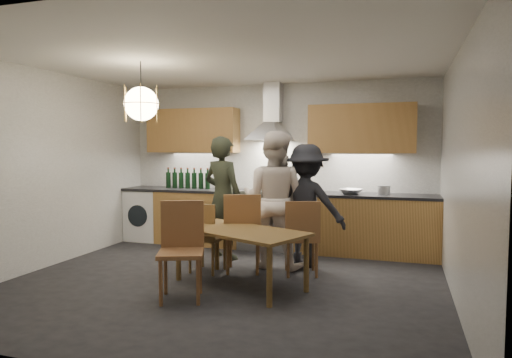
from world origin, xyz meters
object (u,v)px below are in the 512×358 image
(dining_table, at_px, (240,236))
(stock_pot, at_px, (384,190))
(person_mid, at_px, (274,199))
(chair_front, at_px, (182,243))
(person_right, at_px, (306,205))
(mixing_bowl, at_px, (351,192))
(person_left, at_px, (223,198))
(wine_bottles, at_px, (188,178))
(chair_back_left, at_px, (204,233))

(dining_table, relative_size, stock_pot, 9.60)
(person_mid, bearing_deg, chair_front, 72.22)
(dining_table, height_order, stock_pot, stock_pot)
(person_right, height_order, mixing_bowl, person_right)
(person_left, xyz_separation_m, wine_bottles, (-0.99, 0.89, 0.20))
(mixing_bowl, bearing_deg, chair_front, -121.33)
(dining_table, xyz_separation_m, mixing_bowl, (1.04, 1.91, 0.36))
(stock_pot, bearing_deg, chair_back_left, -142.30)
(dining_table, bearing_deg, chair_back_left, 172.40)
(dining_table, height_order, mixing_bowl, mixing_bowl)
(chair_front, bearing_deg, person_right, 37.76)
(chair_back_left, xyz_separation_m, stock_pot, (2.11, 1.63, 0.45))
(person_mid, distance_m, wine_bottles, 2.13)
(person_left, bearing_deg, dining_table, 138.50)
(person_left, height_order, stock_pot, person_left)
(person_right, xyz_separation_m, wine_bottles, (-2.20, 0.92, 0.26))
(chair_back_left, xyz_separation_m, person_mid, (0.75, 0.58, 0.39))
(wine_bottles, bearing_deg, person_mid, -31.65)
(chair_front, relative_size, person_right, 0.62)
(chair_front, bearing_deg, person_left, 75.66)
(wine_bottles, bearing_deg, chair_back_left, -57.91)
(person_left, bearing_deg, chair_back_left, 113.10)
(person_mid, relative_size, person_right, 1.10)
(person_right, distance_m, wine_bottles, 2.40)
(dining_table, xyz_separation_m, stock_pot, (1.50, 1.99, 0.39))
(chair_back_left, relative_size, person_right, 0.55)
(chair_back_left, xyz_separation_m, person_left, (-0.06, 0.80, 0.36))
(chair_front, height_order, person_left, person_left)
(mixing_bowl, xyz_separation_m, wine_bottles, (-2.70, 0.14, 0.13))
(mixing_bowl, xyz_separation_m, stock_pot, (0.46, 0.08, 0.02))
(dining_table, xyz_separation_m, chair_front, (-0.45, -0.55, 0.00))
(chair_front, bearing_deg, dining_table, 28.85)
(person_mid, bearing_deg, dining_table, 85.42)
(person_left, xyz_separation_m, mixing_bowl, (1.71, 0.75, 0.07))
(person_left, xyz_separation_m, person_mid, (0.81, -0.22, 0.03))
(mixing_bowl, relative_size, stock_pot, 1.83)
(wine_bottles, bearing_deg, person_right, -22.76)
(dining_table, bearing_deg, person_mid, 104.76)
(chair_back_left, xyz_separation_m, chair_front, (0.15, -0.91, 0.07))
(person_left, xyz_separation_m, stock_pot, (2.17, 0.83, 0.09))
(stock_pot, bearing_deg, dining_table, -127.04)
(chair_front, distance_m, person_right, 1.96)
(person_left, distance_m, person_mid, 0.84)
(person_left, distance_m, person_right, 1.21)
(person_right, height_order, wine_bottles, person_right)
(person_right, distance_m, stock_pot, 1.30)
(dining_table, bearing_deg, stock_pot, 76.27)
(mixing_bowl, relative_size, wine_bottles, 0.41)
(chair_front, xyz_separation_m, mixing_bowl, (1.49, 2.45, 0.36))
(chair_back_left, bearing_deg, person_mid, -137.59)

